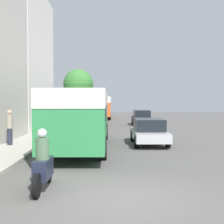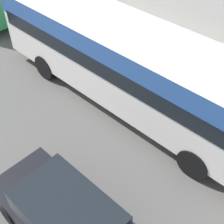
{
  "view_description": "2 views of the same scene",
  "coord_description": "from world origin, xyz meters",
  "views": [
    {
      "loc": [
        -0.42,
        -7.85,
        2.49
      ],
      "look_at": [
        -0.21,
        20.55,
        1.46
      ],
      "focal_mm": 50.0,
      "sensor_mm": 36.0,
      "label": 1
    },
    {
      "loc": [
        4.72,
        27.02,
        7.66
      ],
      "look_at": [
        -0.39,
        22.17,
        0.98
      ],
      "focal_mm": 50.0,
      "sensor_mm": 36.0,
      "label": 2
    }
  ],
  "objects": [
    {
      "name": "bus_following",
      "position": [
        -1.94,
        21.55,
        1.91
      ],
      "size": [
        2.53,
        11.08,
        2.93
      ],
      "color": "silver",
      "rests_on": "ground_plane"
    },
    {
      "name": "car_far_curb",
      "position": [
        2.84,
        23.86,
        0.79
      ],
      "size": [
        1.84,
        4.54,
        1.53
      ],
      "color": "black",
      "rests_on": "ground_plane"
    }
  ]
}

